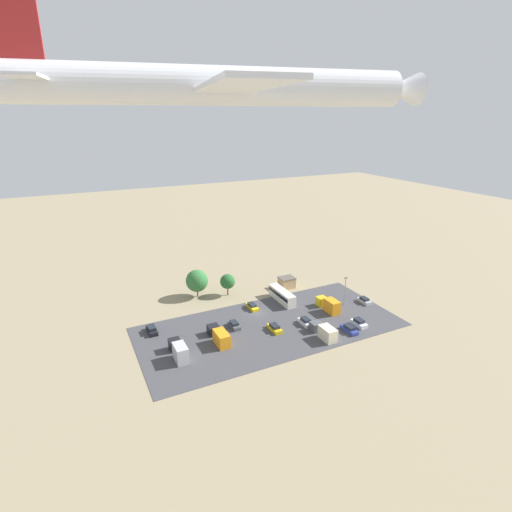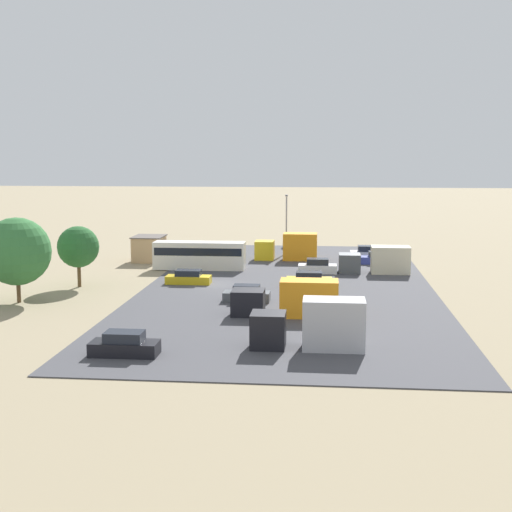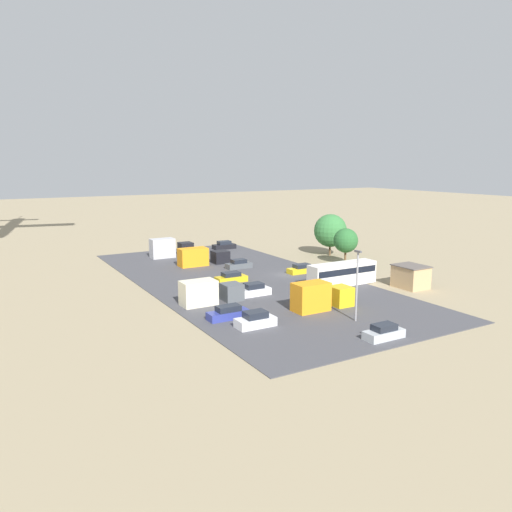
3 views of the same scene
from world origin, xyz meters
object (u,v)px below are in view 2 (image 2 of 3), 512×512
parked_car_6 (309,280)px  bus (200,254)px  shed_building (149,248)px  parked_car_7 (380,259)px  parked_car_1 (298,244)px  parked_truck_3 (290,248)px  parked_car_2 (247,294)px  parked_car_0 (367,253)px  parked_car_3 (188,278)px  parked_truck_2 (292,299)px  parked_car_4 (124,345)px  parked_truck_1 (379,261)px  parked_car_5 (318,267)px  parked_truck_0 (315,326)px

parked_car_6 → bus: bearing=-126.1°
shed_building → parked_car_7: bearing=90.2°
parked_car_1 → parked_truck_3: (11.11, -0.55, 0.91)m
shed_building → parked_car_2: size_ratio=1.06×
parked_car_0 → parked_car_6: parked_car_0 is taller
parked_car_3 → parked_truck_2: bearing=39.9°
parked_car_4 → parked_truck_1: size_ratio=0.58×
parked_car_0 → parked_truck_3: size_ratio=0.55×
parked_car_0 → parked_truck_3: 9.80m
shed_building → parked_truck_2: (28.22, 18.95, -0.12)m
parked_car_1 → parked_car_7: bearing=-142.1°
parked_car_5 → parked_car_6: 7.99m
parked_car_3 → parked_truck_1: (-8.40, 19.76, 0.78)m
parked_car_5 → parked_car_7: bearing=-45.5°
shed_building → parked_car_5: shed_building is taller
parked_truck_1 → parked_car_7: bearing=-5.1°
parked_car_7 → parked_truck_1: (6.59, -0.59, 0.74)m
parked_car_0 → parked_car_4: (44.60, -18.42, -0.03)m
parked_car_1 → parked_car_4: 54.79m
parked_car_6 → parked_truck_3: bearing=-170.9°
parked_truck_3 → parked_car_0: bearing=-79.8°
parked_car_2 → parked_truck_2: size_ratio=0.48×
shed_building → parked_truck_2: size_ratio=0.51×
shed_building → parked_truck_3: bearing=97.3°
parked_car_1 → parked_car_2: 36.32m
parked_car_3 → parked_car_0: bearing=134.6°
parked_car_4 → parked_truck_0: size_ratio=0.58×
parked_car_3 → parked_car_7: bearing=126.4°
bus → parked_car_1: bearing=151.2°
shed_building → parked_car_4: 41.53m
shed_building → parked_car_0: shed_building is taller
parked_car_6 → parked_truck_2: bearing=-4.8°
parked_car_2 → parked_truck_1: 20.86m
parked_car_3 → parked_truck_1: 21.49m
parked_car_6 → parked_car_7: size_ratio=0.97×
parked_truck_0 → parked_truck_2: parked_truck_0 is taller
parked_car_0 → parked_car_1: parked_car_0 is taller
parked_car_1 → parked_car_7: size_ratio=0.89×
parked_car_1 → parked_truck_0: (51.16, 3.16, 0.97)m
parked_car_6 → shed_building: bearing=-126.8°
parked_truck_0 → parked_car_7: bearing=-10.7°
parked_car_2 → parked_truck_3: bearing=-6.0°
parked_car_0 → parked_truck_3: bearing=100.2°
parked_car_5 → parked_car_7: 10.25m
parked_car_7 → parked_truck_3: size_ratio=0.61×
bus → parked_car_6: bus is taller
parked_car_0 → parked_car_6: size_ratio=0.93×
parked_car_3 → parked_truck_3: (-17.10, 9.50, 0.94)m
parked_car_1 → parked_truck_0: parked_truck_0 is taller
parked_truck_2 → shed_building: bearing=33.9°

